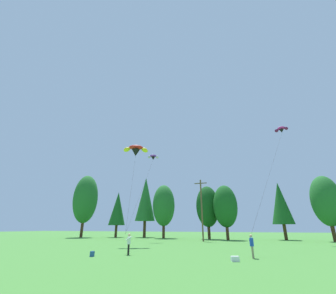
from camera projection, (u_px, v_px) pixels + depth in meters
The scene contains 16 objects.
treeline_tree_a at pixel (85, 199), 54.28m from camera, with size 5.67×5.67×14.33m.
treeline_tree_b at pixel (118, 209), 53.40m from camera, with size 3.85×3.85×10.22m.
treeline_tree_c at pixel (145, 199), 54.27m from camera, with size 4.65×4.65×13.85m.
treeline_tree_d at pixel (164, 205), 49.86m from camera, with size 4.84×4.84×11.26m.
treeline_tree_e at pixel (208, 206), 45.81m from camera, with size 4.58×4.58×10.29m.
treeline_tree_f at pixel (225, 206), 42.91m from camera, with size 4.49×4.49×9.96m.
treeline_tree_g at pixel (280, 203), 42.92m from camera, with size 3.91×3.91×10.51m.
treeline_tree_h at pixel (326, 201), 38.18m from camera, with size 4.70×4.70×10.73m.
utility_pole at pixel (202, 208), 38.74m from camera, with size 2.20×0.26×10.23m.
kite_flyer_near at pixel (129, 242), 19.34m from camera, with size 0.68×0.70×1.69m.
kite_flyer_mid at pixel (252, 244), 17.19m from camera, with size 0.29×0.59×1.69m.
parafoil_kite_high_red_yellow at pixel (136, 150), 33.09m from camera, with size 6.21×10.61×12.12m.
parafoil_kite_mid_magenta at pixel (281, 130), 38.31m from camera, with size 8.08×20.42×17.34m.
parafoil_kite_far_purple at pixel (153, 157), 42.38m from camera, with size 6.67×19.54×13.63m.
backpack at pixel (92, 254), 17.95m from camera, with size 0.32×0.24×0.40m, color #234C89.
picnic_cooler at pixel (235, 259), 15.36m from camera, with size 0.52×0.36×0.34m, color white.
Camera 1 is at (5.38, 0.95, 2.22)m, focal length 24.01 mm.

